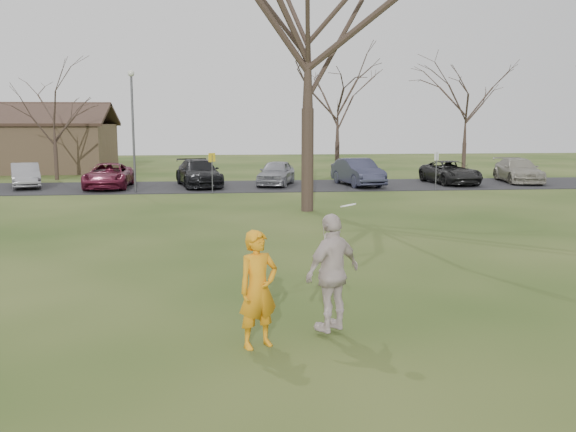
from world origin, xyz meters
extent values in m
plane|color=#1E380F|center=(0.00, 0.00, 0.00)|extent=(120.00, 120.00, 0.00)
cube|color=black|center=(0.00, 25.00, 0.02)|extent=(62.00, 6.50, 0.04)
imported|color=orange|center=(-0.95, -0.29, 0.97)|extent=(0.84, 0.74, 1.94)
imported|color=gray|center=(-12.41, 25.54, 0.72)|extent=(2.67, 4.35, 1.35)
imported|color=maroon|center=(-7.73, 24.68, 0.72)|extent=(2.35, 4.96, 1.37)
imported|color=black|center=(-2.81, 25.14, 0.79)|extent=(3.12, 5.50, 1.50)
imported|color=gray|center=(1.62, 25.23, 0.76)|extent=(2.83, 4.53, 1.44)
imported|color=#2D2F44|center=(6.28, 24.56, 0.81)|extent=(2.43, 4.91, 1.55)
imported|color=black|center=(11.97, 25.00, 0.71)|extent=(2.62, 5.00, 1.34)
imported|color=gray|center=(16.37, 25.39, 0.76)|extent=(2.73, 5.20, 1.44)
imported|color=beige|center=(0.35, 0.15, 1.10)|extent=(1.26, 1.10, 2.04)
cylinder|color=white|center=(0.58, 0.07, 2.27)|extent=(0.28, 0.27, 0.12)
cylinder|color=#47474C|center=(-6.00, 22.50, 3.00)|extent=(0.12, 0.12, 6.00)
sphere|color=beige|center=(-6.00, 22.50, 6.10)|extent=(0.34, 0.34, 0.34)
cylinder|color=#47474C|center=(-2.00, 22.00, 1.00)|extent=(0.06, 0.06, 2.00)
cube|color=yellow|center=(-2.00, 22.00, 1.85)|extent=(0.35, 0.35, 0.45)
cylinder|color=#47474C|center=(10.00, 22.00, 1.00)|extent=(0.06, 0.06, 2.00)
cube|color=silver|center=(10.00, 22.00, 1.85)|extent=(0.35, 0.35, 0.45)
camera|label=1|loc=(-1.51, -9.89, 3.65)|focal=38.15mm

